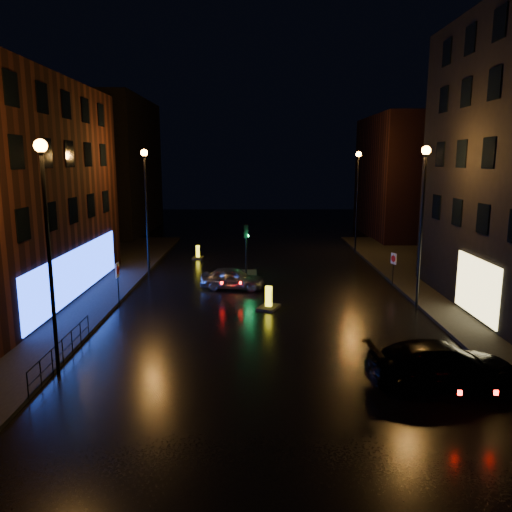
{
  "coord_description": "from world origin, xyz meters",
  "views": [
    {
      "loc": [
        -0.71,
        -19.01,
        7.68
      ],
      "look_at": [
        -0.58,
        6.31,
        2.8
      ],
      "focal_mm": 35.0,
      "sensor_mm": 36.0,
      "label": 1
    }
  ],
  "objects_px": {
    "bollard_near": "(269,303)",
    "bollard_far": "(198,255)",
    "dark_sedan": "(442,364)",
    "road_sign_left": "(118,274)",
    "silver_hatchback": "(233,278)",
    "road_sign_right": "(393,261)",
    "traffic_signal": "(246,268)"
  },
  "relations": [
    {
      "from": "bollard_far",
      "to": "road_sign_right",
      "type": "height_order",
      "value": "road_sign_right"
    },
    {
      "from": "road_sign_right",
      "to": "bollard_far",
      "type": "bearing_deg",
      "value": -56.51
    },
    {
      "from": "bollard_near",
      "to": "dark_sedan",
      "type": "bearing_deg",
      "value": -35.24
    },
    {
      "from": "silver_hatchback",
      "to": "bollard_near",
      "type": "height_order",
      "value": "silver_hatchback"
    },
    {
      "from": "dark_sedan",
      "to": "road_sign_left",
      "type": "distance_m",
      "value": 16.73
    },
    {
      "from": "road_sign_left",
      "to": "bollard_far",
      "type": "bearing_deg",
      "value": 78.57
    },
    {
      "from": "bollard_near",
      "to": "road_sign_right",
      "type": "relative_size",
      "value": 0.78
    },
    {
      "from": "dark_sedan",
      "to": "road_sign_left",
      "type": "xyz_separation_m",
      "value": [
        -13.68,
        9.59,
        1.01
      ]
    },
    {
      "from": "bollard_near",
      "to": "road_sign_left",
      "type": "height_order",
      "value": "road_sign_left"
    },
    {
      "from": "bollard_far",
      "to": "road_sign_left",
      "type": "xyz_separation_m",
      "value": [
        -2.77,
        -13.21,
        1.54
      ]
    },
    {
      "from": "dark_sedan",
      "to": "bollard_far",
      "type": "height_order",
      "value": "dark_sedan"
    },
    {
      "from": "bollard_near",
      "to": "road_sign_right",
      "type": "xyz_separation_m",
      "value": [
        7.81,
        4.67,
        1.3
      ]
    },
    {
      "from": "dark_sedan",
      "to": "bollard_near",
      "type": "relative_size",
      "value": 3.23
    },
    {
      "from": "dark_sedan",
      "to": "bollard_far",
      "type": "relative_size",
      "value": 4.26
    },
    {
      "from": "dark_sedan",
      "to": "road_sign_left",
      "type": "relative_size",
      "value": 2.2
    },
    {
      "from": "traffic_signal",
      "to": "silver_hatchback",
      "type": "distance_m",
      "value": 3.72
    },
    {
      "from": "traffic_signal",
      "to": "dark_sedan",
      "type": "bearing_deg",
      "value": -67.54
    },
    {
      "from": "dark_sedan",
      "to": "road_sign_left",
      "type": "height_order",
      "value": "road_sign_left"
    },
    {
      "from": "silver_hatchback",
      "to": "road_sign_right",
      "type": "xyz_separation_m",
      "value": [
        9.86,
        0.58,
        0.9
      ]
    },
    {
      "from": "bollard_near",
      "to": "road_sign_right",
      "type": "height_order",
      "value": "road_sign_right"
    },
    {
      "from": "silver_hatchback",
      "to": "road_sign_right",
      "type": "height_order",
      "value": "road_sign_right"
    },
    {
      "from": "traffic_signal",
      "to": "silver_hatchback",
      "type": "bearing_deg",
      "value": -101.86
    },
    {
      "from": "road_sign_right",
      "to": "bollard_near",
      "type": "bearing_deg",
      "value": 8.93
    },
    {
      "from": "dark_sedan",
      "to": "bollard_near",
      "type": "height_order",
      "value": "dark_sedan"
    },
    {
      "from": "road_sign_left",
      "to": "road_sign_right",
      "type": "relative_size",
      "value": 1.14
    },
    {
      "from": "road_sign_right",
      "to": "traffic_signal",
      "type": "bearing_deg",
      "value": -40.58
    },
    {
      "from": "traffic_signal",
      "to": "dark_sedan",
      "type": "xyz_separation_m",
      "value": [
        6.98,
        -16.89,
        0.25
      ]
    },
    {
      "from": "silver_hatchback",
      "to": "road_sign_right",
      "type": "distance_m",
      "value": 9.92
    },
    {
      "from": "silver_hatchback",
      "to": "bollard_far",
      "type": "xyz_separation_m",
      "value": [
        -3.17,
        9.55,
        -0.43
      ]
    },
    {
      "from": "bollard_far",
      "to": "road_sign_right",
      "type": "xyz_separation_m",
      "value": [
        13.03,
        -8.97,
        1.33
      ]
    },
    {
      "from": "dark_sedan",
      "to": "bollard_near",
      "type": "xyz_separation_m",
      "value": [
        -5.7,
        9.15,
        -0.49
      ]
    },
    {
      "from": "bollard_near",
      "to": "bollard_far",
      "type": "bearing_deg",
      "value": 133.78
    }
  ]
}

